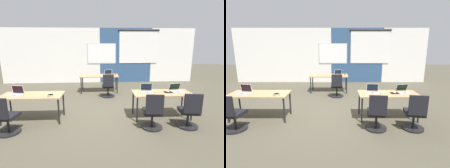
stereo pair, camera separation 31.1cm
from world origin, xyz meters
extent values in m
plane|color=#4C4738|center=(0.00, 0.00, 0.00)|extent=(24.00, 24.00, 0.00)
cube|color=silver|center=(0.00, 4.20, 1.40)|extent=(10.00, 0.20, 2.80)
cube|color=#2D4C75|center=(1.38, 4.09, 1.40)|extent=(2.68, 0.01, 2.80)
cube|color=#B7B7BC|center=(0.12, 4.09, 1.52)|extent=(1.48, 0.02, 1.04)
cube|color=white|center=(0.12, 4.08, 1.52)|extent=(1.40, 0.02, 0.96)
cube|color=white|center=(2.04, 4.08, 1.83)|extent=(2.00, 0.02, 1.63)
cylinder|color=black|center=(2.04, 4.08, 2.70)|extent=(2.10, 0.10, 0.10)
cube|color=tan|center=(-1.75, -0.60, 0.70)|extent=(1.60, 0.70, 0.04)
cylinder|color=black|center=(-2.49, -0.90, 0.34)|extent=(0.04, 0.04, 0.68)
cylinder|color=black|center=(-1.01, -0.90, 0.34)|extent=(0.04, 0.04, 0.68)
cylinder|color=black|center=(-2.49, -0.30, 0.34)|extent=(0.04, 0.04, 0.68)
cylinder|color=black|center=(-1.01, -0.30, 0.34)|extent=(0.04, 0.04, 0.68)
cube|color=tan|center=(1.75, -0.60, 0.70)|extent=(1.60, 0.70, 0.04)
cylinder|color=black|center=(1.01, -0.90, 0.34)|extent=(0.04, 0.04, 0.68)
cylinder|color=black|center=(2.49, -0.90, 0.34)|extent=(0.04, 0.04, 0.68)
cylinder|color=black|center=(1.01, -0.30, 0.34)|extent=(0.04, 0.04, 0.68)
cylinder|color=black|center=(2.49, -0.30, 0.34)|extent=(0.04, 0.04, 0.68)
cube|color=tan|center=(0.00, 2.20, 0.70)|extent=(1.60, 0.70, 0.04)
cylinder|color=black|center=(-0.74, 1.90, 0.34)|extent=(0.04, 0.04, 0.68)
cylinder|color=black|center=(0.74, 1.90, 0.34)|extent=(0.04, 0.04, 0.68)
cylinder|color=black|center=(-0.74, 2.50, 0.34)|extent=(0.04, 0.04, 0.68)
cylinder|color=black|center=(0.74, 2.50, 0.34)|extent=(0.04, 0.04, 0.68)
cube|color=#B7B7BC|center=(2.19, -0.58, 0.73)|extent=(0.35, 0.27, 0.02)
cube|color=#4C4C4F|center=(2.20, -0.63, 0.74)|extent=(0.10, 0.07, 0.00)
cube|color=#B7B7BC|center=(2.17, -0.42, 0.84)|extent=(0.34, 0.13, 0.21)
cube|color=black|center=(2.17, -0.43, 0.84)|extent=(0.30, 0.11, 0.18)
cube|color=black|center=(1.93, -0.59, 0.72)|extent=(0.22, 0.19, 0.00)
ellipsoid|color=silver|center=(1.93, -0.59, 0.74)|extent=(0.09, 0.11, 0.03)
cylinder|color=black|center=(2.22, -1.23, 0.02)|extent=(0.52, 0.52, 0.04)
cylinder|color=black|center=(2.22, -1.23, 0.21)|extent=(0.06, 0.06, 0.34)
cube|color=black|center=(2.22, -1.23, 0.42)|extent=(0.50, 0.50, 0.08)
cube|color=black|center=(2.18, -1.48, 0.69)|extent=(0.40, 0.12, 0.46)
sphere|color=black|center=(2.26, -1.00, 0.02)|extent=(0.04, 0.04, 0.04)
sphere|color=black|center=(2.43, -1.34, 0.02)|extent=(0.04, 0.04, 0.04)
sphere|color=black|center=(1.99, -1.27, 0.02)|extent=(0.04, 0.04, 0.04)
cube|color=silver|center=(-2.16, -0.63, 0.73)|extent=(0.36, 0.28, 0.02)
cube|color=#4C4C4F|center=(-2.17, -0.68, 0.74)|extent=(0.10, 0.07, 0.00)
cube|color=silver|center=(-2.14, -0.50, 0.85)|extent=(0.33, 0.10, 0.22)
cube|color=black|center=(-2.14, -0.51, 0.85)|extent=(0.30, 0.08, 0.19)
cylinder|color=black|center=(-2.08, -1.29, 0.02)|extent=(0.52, 0.52, 0.04)
cylinder|color=black|center=(-2.08, -1.29, 0.21)|extent=(0.06, 0.06, 0.34)
cube|color=black|center=(-2.08, -1.29, 0.42)|extent=(0.49, 0.49, 0.08)
sphere|color=black|center=(-2.06, -1.05, 0.02)|extent=(0.04, 0.04, 0.04)
sphere|color=black|center=(-1.87, -1.39, 0.02)|extent=(0.04, 0.04, 0.04)
cube|color=silver|center=(0.41, 2.17, 0.73)|extent=(0.36, 0.27, 0.02)
cube|color=#4C4C4F|center=(0.42, 2.12, 0.74)|extent=(0.10, 0.07, 0.00)
cube|color=silver|center=(0.39, 2.32, 0.84)|extent=(0.34, 0.12, 0.21)
cube|color=black|center=(0.39, 2.32, 0.84)|extent=(0.30, 0.11, 0.18)
ellipsoid|color=black|center=(0.69, 2.22, 0.74)|extent=(0.07, 0.11, 0.03)
cylinder|color=black|center=(0.34, 1.47, 0.02)|extent=(0.52, 0.52, 0.04)
cylinder|color=black|center=(0.34, 1.47, 0.21)|extent=(0.06, 0.06, 0.34)
cube|color=black|center=(0.34, 1.47, 0.42)|extent=(0.45, 0.45, 0.08)
cube|color=black|center=(0.35, 1.22, 0.69)|extent=(0.40, 0.07, 0.46)
sphere|color=black|center=(0.33, 1.71, 0.02)|extent=(0.04, 0.04, 0.04)
sphere|color=black|center=(0.56, 1.41, 0.02)|extent=(0.04, 0.04, 0.04)
sphere|color=black|center=(0.12, 1.40, 0.02)|extent=(0.04, 0.04, 0.04)
cube|color=#B7B7BC|center=(1.33, -0.57, 0.73)|extent=(0.36, 0.27, 0.02)
cube|color=#4C4C4F|center=(1.32, -0.63, 0.74)|extent=(0.10, 0.07, 0.00)
cube|color=#B7B7BC|center=(1.35, -0.43, 0.84)|extent=(0.34, 0.11, 0.21)
cube|color=black|center=(1.35, -0.44, 0.85)|extent=(0.30, 0.09, 0.19)
ellipsoid|color=silver|center=(1.57, -0.56, 0.74)|extent=(0.06, 0.10, 0.03)
cylinder|color=black|center=(1.32, -1.23, 0.02)|extent=(0.52, 0.52, 0.04)
cylinder|color=black|center=(1.32, -1.23, 0.21)|extent=(0.06, 0.06, 0.34)
cube|color=black|center=(1.32, -1.23, 0.42)|extent=(0.49, 0.49, 0.08)
cube|color=black|center=(1.29, -1.48, 0.69)|extent=(0.40, 0.11, 0.46)
sphere|color=black|center=(1.35, -1.00, 0.02)|extent=(0.04, 0.04, 0.04)
sphere|color=black|center=(1.53, -1.33, 0.02)|extent=(0.04, 0.04, 0.04)
sphere|color=black|center=(1.09, -1.27, 0.02)|extent=(0.04, 0.04, 0.04)
cylinder|color=tan|center=(-1.20, -0.81, 0.75)|extent=(0.17, 0.17, 0.05)
torus|color=tan|center=(-1.20, -0.81, 0.78)|extent=(0.18, 0.18, 0.02)
cylinder|color=gold|center=(-1.20, -0.81, 0.77)|extent=(0.14, 0.14, 0.01)
camera|label=1|loc=(0.08, -5.21, 2.05)|focal=28.43mm
camera|label=2|loc=(0.39, -5.22, 2.05)|focal=28.43mm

